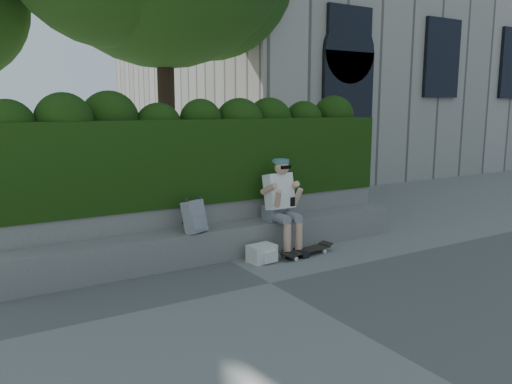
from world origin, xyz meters
TOP-DOWN VIEW (x-y plane):
  - ground at (0.00, 0.00)m, footprint 80.00×80.00m
  - bench_ledge at (0.00, 1.25)m, footprint 6.00×0.45m
  - planter_wall at (0.00, 1.73)m, footprint 6.00×0.50m
  - hedge at (0.00, 1.95)m, footprint 6.00×1.00m
  - person at (0.87, 1.07)m, footprint 0.40×0.76m
  - skateboard at (1.07, 0.70)m, footprint 0.85×0.32m
  - backpack_plaid at (-0.48, 1.15)m, footprint 0.34×0.27m
  - backpack_ground at (0.36, 0.78)m, footprint 0.40×0.30m

SIDE VIEW (x-z plane):
  - ground at x=0.00m, z-range 0.00..0.00m
  - skateboard at x=1.07m, z-range 0.03..0.12m
  - backpack_ground at x=0.36m, z-range 0.00..0.24m
  - bench_ledge at x=0.00m, z-range 0.00..0.45m
  - planter_wall at x=0.00m, z-range 0.00..0.75m
  - backpack_plaid at x=-0.48m, z-range 0.45..0.89m
  - person at x=0.87m, z-range 0.06..1.44m
  - hedge at x=0.00m, z-range 0.75..1.95m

